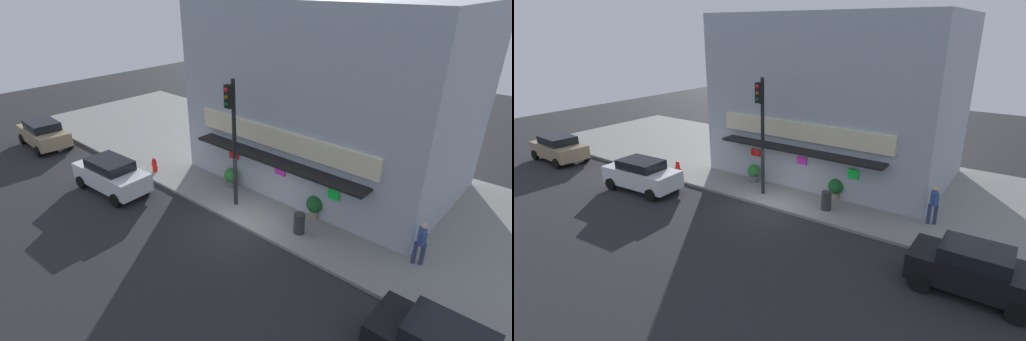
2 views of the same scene
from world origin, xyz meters
The scene contains 12 objects.
ground_plane centered at (0.00, 0.00, 0.00)m, with size 63.36×63.36×0.00m, color #232326.
sidewalk centered at (0.00, 5.64, 0.07)m, with size 42.24×11.28×0.14m, color gray.
corner_building centered at (0.07, 6.58, 4.51)m, with size 12.56×8.82×8.76m.
traffic_light centered at (-1.26, 1.01, 3.84)m, with size 0.32×0.58×5.83m.
fire_hydrant centered at (-6.99, 0.67, 0.51)m, with size 0.50×0.26×0.78m.
trash_can centered at (2.29, 1.19, 0.58)m, with size 0.47×0.47×0.88m, color #2D2D2D.
pedestrian centered at (6.71, 2.47, 1.10)m, with size 0.46×0.56×1.74m.
potted_plant_by_doorway centered at (2.08, 2.61, 0.72)m, with size 0.77×0.77×1.04m.
potted_plant_by_window centered at (-2.68, 2.21, 0.67)m, with size 0.67×0.67×0.98m.
parked_car_white centered at (-6.99, -1.82, 0.86)m, with size 4.32×2.17×1.66m.
parked_car_black centered at (8.94, -1.58, 0.86)m, with size 3.94×2.03×1.65m.
parked_car_tan centered at (-15.52, -1.56, 0.84)m, with size 4.18×2.29×1.63m.
Camera 2 is at (9.86, -14.42, 8.15)m, focal length 28.31 mm.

